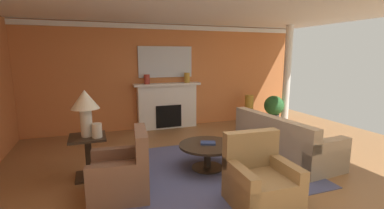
{
  "coord_description": "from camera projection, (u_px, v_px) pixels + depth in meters",
  "views": [
    {
      "loc": [
        -1.99,
        -3.92,
        1.98
      ],
      "look_at": [
        -0.13,
        1.17,
        1.0
      ],
      "focal_mm": 25.62,
      "sensor_mm": 36.0,
      "label": 1
    }
  ],
  "objects": [
    {
      "name": "vase_on_side_table",
      "position": [
        97.0,
        130.0,
        4.31
      ],
      "size": [
        0.15,
        0.15,
        0.23
      ],
      "primitive_type": "cylinder",
      "color": "beige",
      "rests_on": "side_table"
    },
    {
      "name": "fireplace",
      "position": [
        167.0,
        107.0,
        7.46
      ],
      "size": [
        1.8,
        0.35,
        1.24
      ],
      "color": "white",
      "rests_on": "ground_plane"
    },
    {
      "name": "wall_fireplace",
      "position": [
        169.0,
        77.0,
        7.55
      ],
      "size": [
        8.0,
        0.12,
        2.79
      ],
      "primitive_type": "cube",
      "color": "#CC723D",
      "rests_on": "ground_plane"
    },
    {
      "name": "armchair_facing_fireplace",
      "position": [
        260.0,
        183.0,
        3.63
      ],
      "size": [
        0.84,
        0.84,
        0.95
      ],
      "color": "#9E7A4C",
      "rests_on": "ground_plane"
    },
    {
      "name": "potted_plant",
      "position": [
        274.0,
        107.0,
        7.88
      ],
      "size": [
        0.56,
        0.56,
        0.83
      ],
      "color": "#333333",
      "rests_on": "ground_plane"
    },
    {
      "name": "table_lamp",
      "position": [
        85.0,
        104.0,
        4.29
      ],
      "size": [
        0.44,
        0.44,
        0.75
      ],
      "color": "beige",
      "rests_on": "side_table"
    },
    {
      "name": "side_table",
      "position": [
        89.0,
        154.0,
        4.44
      ],
      "size": [
        0.56,
        0.56,
        0.7
      ],
      "color": "#2D2319",
      "rests_on": "ground_plane"
    },
    {
      "name": "vase_tall_corner",
      "position": [
        249.0,
        109.0,
        8.02
      ],
      "size": [
        0.25,
        0.25,
        0.83
      ],
      "primitive_type": "cylinder",
      "color": "#B7892D",
      "rests_on": "ground_plane"
    },
    {
      "name": "book_red_cover",
      "position": [
        208.0,
        143.0,
        4.79
      ],
      "size": [
        0.31,
        0.26,
        0.03
      ],
      "primitive_type": "cube",
      "rotation": [
        0.0,
        0.0,
        -0.4
      ],
      "color": "navy",
      "rests_on": "coffee_table"
    },
    {
      "name": "area_rug",
      "position": [
        207.0,
        168.0,
        4.85
      ],
      "size": [
        3.25,
        2.75,
        0.01
      ],
      "primitive_type": "cube",
      "color": "#4C517A",
      "rests_on": "ground_plane"
    },
    {
      "name": "armchair_near_window",
      "position": [
        122.0,
        175.0,
        3.89
      ],
      "size": [
        0.89,
        0.89,
        0.95
      ],
      "color": "brown",
      "rests_on": "ground_plane"
    },
    {
      "name": "sofa",
      "position": [
        283.0,
        143.0,
        5.34
      ],
      "size": [
        1.07,
        2.17,
        0.85
      ],
      "color": "tan",
      "rests_on": "ground_plane"
    },
    {
      "name": "crown_moulding",
      "position": [
        169.0,
        27.0,
        7.24
      ],
      "size": [
        8.0,
        0.08,
        0.12
      ],
      "primitive_type": "cube",
      "color": "white"
    },
    {
      "name": "vase_mantel_left",
      "position": [
        147.0,
        79.0,
        7.09
      ],
      "size": [
        0.15,
        0.15,
        0.25
      ],
      "primitive_type": "cylinder",
      "color": "#9E3328",
      "rests_on": "fireplace"
    },
    {
      "name": "coffee_table",
      "position": [
        208.0,
        150.0,
        4.79
      ],
      "size": [
        1.0,
        1.0,
        0.45
      ],
      "color": "#2D2319",
      "rests_on": "ground_plane"
    },
    {
      "name": "ceiling_panel",
      "position": [
        218.0,
        3.0,
        4.42
      ],
      "size": [
        8.0,
        7.29,
        0.06
      ],
      "primitive_type": "cube",
      "color": "white"
    },
    {
      "name": "ground_plane",
      "position": [
        223.0,
        173.0,
        4.65
      ],
      "size": [
        9.62,
        9.62,
        0.0
      ],
      "primitive_type": "plane",
      "color": "olive"
    },
    {
      "name": "column_white",
      "position": [
        287.0,
        76.0,
        7.74
      ],
      "size": [
        0.2,
        0.2,
        2.79
      ],
      "primitive_type": "cylinder",
      "color": "white",
      "rests_on": "ground_plane"
    },
    {
      "name": "vase_mantel_right",
      "position": [
        187.0,
        78.0,
        7.46
      ],
      "size": [
        0.15,
        0.15,
        0.27
      ],
      "primitive_type": "cylinder",
      "color": "#B7892D",
      "rests_on": "fireplace"
    },
    {
      "name": "mantel_mirror",
      "position": [
        166.0,
        62.0,
        7.36
      ],
      "size": [
        1.47,
        0.04,
        0.82
      ],
      "primitive_type": "cube",
      "color": "silver"
    }
  ]
}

